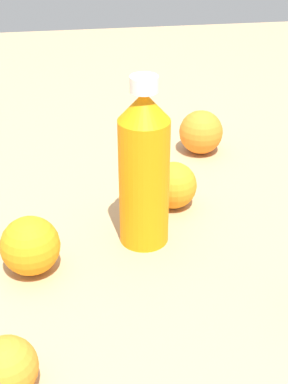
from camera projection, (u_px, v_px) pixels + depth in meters
name	position (u px, v px, depth m)	size (l,w,h in m)	color
ground_plane	(111.00, 227.00, 0.84)	(2.40, 2.40, 0.00)	tan
water_bottle	(144.00, 169.00, 0.76)	(0.07, 0.07, 0.25)	orange
orange_0	(30.00, 246.00, 0.73)	(0.08, 0.08, 0.08)	orange
orange_2	(201.00, 132.00, 1.04)	(0.08, 0.08, 0.08)	orange
orange_3	(173.00, 185.00, 0.88)	(0.08, 0.08, 0.08)	orange
orange_4	(7.00, 367.00, 0.56)	(0.07, 0.07, 0.07)	orange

